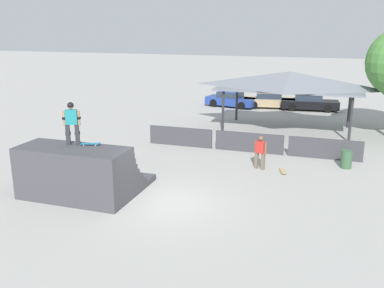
% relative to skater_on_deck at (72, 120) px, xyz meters
% --- Properties ---
extents(ground_plane, '(160.00, 160.00, 0.00)m').
position_rel_skater_on_deck_xyz_m(ground_plane, '(3.81, 0.19, -3.02)').
color(ground_plane, '#A3A09B').
extents(quarter_pipe_ramp, '(4.37, 3.78, 2.06)m').
position_rel_skater_on_deck_xyz_m(quarter_pipe_ramp, '(0.21, -0.04, -2.14)').
color(quarter_pipe_ramp, '#424247').
rests_on(quarter_pipe_ramp, ground).
extents(skater_on_deck, '(0.71, 0.45, 1.68)m').
position_rel_skater_on_deck_xyz_m(skater_on_deck, '(0.00, 0.00, 0.00)').
color(skater_on_deck, '#2D2D33').
rests_on(skater_on_deck, quarter_pipe_ramp).
extents(skateboard_on_deck, '(0.80, 0.41, 0.09)m').
position_rel_skater_on_deck_xyz_m(skateboard_on_deck, '(0.70, 0.14, -0.91)').
color(skateboard_on_deck, silver).
rests_on(skateboard_on_deck, quarter_pipe_ramp).
extents(bystander_walking, '(0.64, 0.35, 1.60)m').
position_rel_skater_on_deck_xyz_m(bystander_walking, '(6.47, 5.41, -2.13)').
color(bystander_walking, '#6B6051').
rests_on(bystander_walking, ground).
extents(skateboard_on_ground, '(0.42, 0.84, 0.09)m').
position_rel_skater_on_deck_xyz_m(skateboard_on_ground, '(7.57, 5.28, -2.97)').
color(skateboard_on_ground, silver).
rests_on(skateboard_on_ground, ground).
extents(barrier_fence, '(11.44, 0.12, 1.05)m').
position_rel_skater_on_deck_xyz_m(barrier_fence, '(5.44, 8.02, -2.50)').
color(barrier_fence, '#3D3D42').
rests_on(barrier_fence, ground).
extents(pavilion_shelter, '(8.87, 4.61, 3.77)m').
position_rel_skater_on_deck_xyz_m(pavilion_shelter, '(6.80, 13.73, 0.18)').
color(pavilion_shelter, '#2D2D33').
rests_on(pavilion_shelter, ground).
extents(trash_bin, '(0.52, 0.52, 0.85)m').
position_rel_skater_on_deck_xyz_m(trash_bin, '(10.34, 6.84, -2.60)').
color(trash_bin, '#385B3D').
rests_on(trash_bin, ground).
extents(parked_car_blue, '(4.35, 2.39, 1.27)m').
position_rel_skater_on_deck_xyz_m(parked_car_blue, '(1.46, 20.60, -2.42)').
color(parked_car_blue, navy).
rests_on(parked_car_blue, ground).
extents(parked_car_tan, '(4.52, 2.36, 1.27)m').
position_rel_skater_on_deck_xyz_m(parked_car_tan, '(4.60, 21.17, -2.42)').
color(parked_car_tan, tan).
rests_on(parked_car_tan, ground).
extents(parked_car_black, '(4.60, 2.07, 1.27)m').
position_rel_skater_on_deck_xyz_m(parked_car_black, '(7.74, 21.08, -2.42)').
color(parked_car_black, black).
rests_on(parked_car_black, ground).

